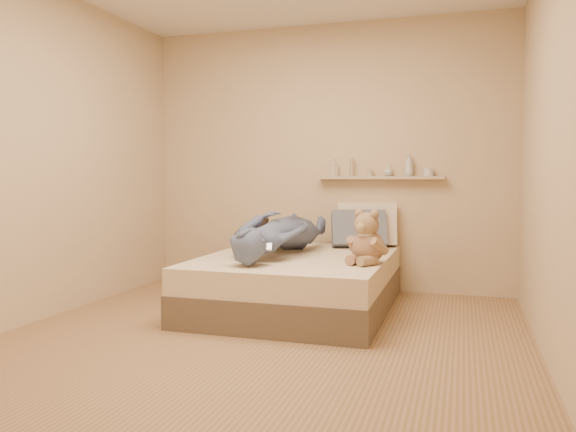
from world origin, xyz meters
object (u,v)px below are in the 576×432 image
(pillow_cream, at_px, (367,225))
(wall_shelf, at_px, (380,178))
(bed, at_px, (298,282))
(pillow_grey, at_px, (359,229))
(teddy_bear, at_px, (367,241))
(dark_plush, at_px, (263,235))
(person, at_px, (278,233))
(game_console, at_px, (261,247))

(pillow_cream, xyz_separation_m, wall_shelf, (0.11, 0.08, 0.45))
(bed, bearing_deg, pillow_grey, 60.56)
(bed, xyz_separation_m, pillow_grey, (0.39, 0.69, 0.40))
(pillow_grey, bearing_deg, teddy_bear, -76.42)
(pillow_grey, distance_m, wall_shelf, 0.55)
(dark_plush, xyz_separation_m, wall_shelf, (0.99, 0.57, 0.53))
(dark_plush, relative_size, pillow_cream, 0.53)
(person, bearing_deg, bed, -177.11)
(person, bearing_deg, pillow_cream, -124.42)
(pillow_cream, height_order, pillow_grey, pillow_cream)
(dark_plush, height_order, pillow_cream, pillow_cream)
(dark_plush, relative_size, pillow_grey, 0.58)
(bed, relative_size, wall_shelf, 1.58)
(game_console, height_order, person, person)
(bed, bearing_deg, teddy_bear, -23.90)
(teddy_bear, bearing_deg, wall_shelf, 93.51)
(game_console, bearing_deg, dark_plush, 109.29)
(teddy_bear, distance_m, dark_plush, 1.23)
(game_console, bearing_deg, teddy_bear, 23.83)
(bed, xyz_separation_m, person, (-0.18, -0.00, 0.41))
(wall_shelf, bearing_deg, teddy_bear, -86.49)
(pillow_cream, bearing_deg, person, -126.63)
(person, bearing_deg, dark_plush, -50.52)
(dark_plush, bearing_deg, pillow_grey, 22.72)
(teddy_bear, bearing_deg, person, 161.07)
(dark_plush, bearing_deg, game_console, -70.71)
(game_console, height_order, pillow_grey, pillow_grey)
(pillow_grey, bearing_deg, person, -129.24)
(bed, distance_m, teddy_bear, 0.79)
(dark_plush, bearing_deg, teddy_bear, -30.26)
(bed, height_order, pillow_cream, pillow_cream)
(dark_plush, bearing_deg, person, -52.73)
(teddy_bear, distance_m, pillow_grey, 0.99)
(pillow_grey, bearing_deg, game_console, -111.13)
(dark_plush, distance_m, pillow_grey, 0.90)
(person, bearing_deg, wall_shelf, -126.33)
(bed, xyz_separation_m, dark_plush, (-0.44, 0.34, 0.35))
(person, bearing_deg, game_console, 98.62)
(game_console, bearing_deg, person, 96.41)
(person, relative_size, wall_shelf, 1.30)
(bed, distance_m, dark_plush, 0.66)
(bed, height_order, wall_shelf, wall_shelf)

